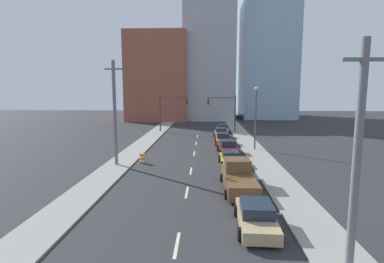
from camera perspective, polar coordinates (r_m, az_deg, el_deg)
sidewalk_left at (r=56.00m, az=-5.91°, el=0.57°), size 2.73×98.11×0.12m
sidewalk_right at (r=55.67m, az=8.56°, el=0.48°), size 2.73×98.11×0.12m
lane_stripe_at_7m at (r=14.88m, az=-2.90°, el=-20.73°), size 0.16×2.40×0.01m
lane_stripe_at_14m at (r=21.49m, az=-0.99°, el=-11.48°), size 0.16×2.40×0.01m
lane_stripe_at_20m at (r=26.85m, az=-0.22°, el=-7.51°), size 0.16×2.40×0.01m
lane_stripe_at_27m at (r=34.06m, az=0.42°, el=-4.20°), size 0.16×2.40×0.01m
lane_stripe_at_34m at (r=40.45m, az=0.79°, el=-2.27°), size 0.16×2.40×0.01m
lane_stripe_at_40m at (r=46.78m, az=1.05°, el=-0.89°), size 0.16×2.40×0.01m
building_brick_left at (r=75.07m, az=-6.20°, el=10.15°), size 14.00×16.00×20.36m
building_office_center at (r=78.57m, az=3.22°, el=13.95°), size 12.00×20.00×30.96m
building_glass_right at (r=84.44m, az=13.84°, el=15.77°), size 13.00×20.00×38.13m
traffic_signal_left at (r=51.72m, az=-4.58°, el=4.49°), size 4.88×0.35×6.27m
traffic_signal_right at (r=51.43m, az=6.68°, el=4.44°), size 4.88×0.35×6.27m
utility_pole_right_near at (r=13.01m, az=28.94°, el=-4.13°), size 1.60×0.32×9.03m
utility_pole_left_mid at (r=28.85m, az=-14.49°, el=3.49°), size 1.60×0.32×9.85m
traffic_barrel at (r=29.93m, az=-9.44°, el=-5.08°), size 0.56×0.56×0.95m
street_lamp at (r=36.24m, az=12.02°, el=3.42°), size 0.44×0.44×7.55m
sedan_tan at (r=16.50m, az=12.12°, el=-15.49°), size 2.19×4.62×1.37m
pickup_truck_brown at (r=22.26m, az=8.82°, el=-8.66°), size 2.47×6.25×2.04m
sedan_yellow at (r=28.92m, az=7.33°, el=-5.16°), size 2.16×4.41×1.38m
sedan_maroon at (r=34.19m, az=6.80°, el=-3.01°), size 2.32×4.43×1.54m
sedan_orange at (r=39.76m, az=5.89°, el=-1.47°), size 2.05×4.46×1.55m
sedan_gray at (r=45.48m, az=5.51°, el=-0.32°), size 2.22×4.49×1.49m
sedan_silver at (r=51.55m, az=5.86°, el=0.58°), size 2.12×4.73×1.35m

